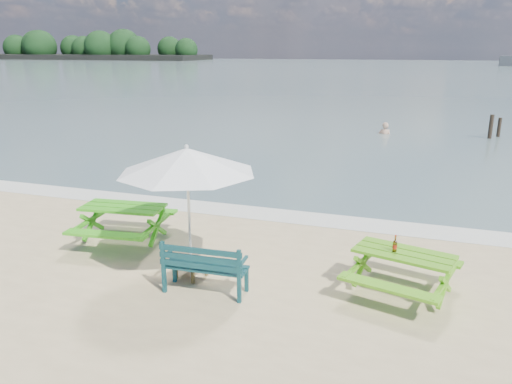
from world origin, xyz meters
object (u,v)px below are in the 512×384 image
(picnic_table_left, at_px, (124,225))
(picnic_table_right, at_px, (402,274))
(beer_bottle, at_px, (395,246))
(swimmer, at_px, (384,140))
(park_bench, at_px, (206,277))
(side_table, at_px, (191,269))
(patio_umbrella, at_px, (187,161))

(picnic_table_left, height_order, picnic_table_right, picnic_table_left)
(beer_bottle, height_order, swimmer, beer_bottle)
(park_bench, height_order, side_table, park_bench)
(park_bench, distance_m, swimmer, 16.40)
(picnic_table_right, xyz_separation_m, park_bench, (-2.92, -0.90, -0.09))
(picnic_table_right, distance_m, beer_bottle, 0.47)
(patio_umbrella, bearing_deg, picnic_table_left, 152.35)
(park_bench, distance_m, beer_bottle, 2.96)
(patio_umbrella, bearing_deg, swimmer, 83.29)
(park_bench, relative_size, beer_bottle, 5.13)
(swimmer, bearing_deg, park_bench, -95.01)
(side_table, xyz_separation_m, swimmer, (1.87, 15.93, -0.43))
(picnic_table_right, relative_size, beer_bottle, 7.45)
(park_bench, relative_size, swimmer, 0.84)
(picnic_table_right, height_order, park_bench, park_bench)
(picnic_table_right, height_order, swimmer, picnic_table_right)
(patio_umbrella, bearing_deg, picnic_table_right, 8.43)
(park_bench, relative_size, side_table, 2.50)
(side_table, bearing_deg, patio_umbrella, 0.00)
(side_table, bearing_deg, picnic_table_right, 8.43)
(patio_umbrella, bearing_deg, beer_bottle, 8.49)
(picnic_table_left, bearing_deg, swimmer, 75.73)
(picnic_table_right, distance_m, patio_umbrella, 3.78)
(picnic_table_left, height_order, park_bench, park_bench)
(picnic_table_right, xyz_separation_m, side_table, (-3.36, -0.50, -0.19))
(picnic_table_left, relative_size, side_table, 3.57)
(picnic_table_left, distance_m, park_bench, 2.75)
(picnic_table_right, bearing_deg, patio_umbrella, -171.57)
(swimmer, bearing_deg, side_table, -96.71)
(picnic_table_left, xyz_separation_m, side_table, (1.92, -1.01, -0.21))
(side_table, bearing_deg, park_bench, -41.97)
(picnic_table_left, xyz_separation_m, patio_umbrella, (1.92, -1.01, 1.64))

